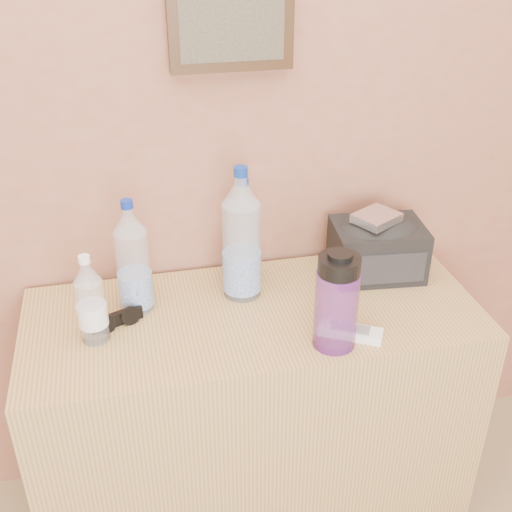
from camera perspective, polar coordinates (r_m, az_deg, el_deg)
The scene contains 11 objects.
picture_frame at distance 1.60m, azimuth -2.23°, elevation 20.49°, with size 0.30×0.03×0.25m, color #382311, non-canonical shape.
dresser at distance 1.87m, azimuth -0.20°, elevation -14.12°, with size 1.16×0.48×0.72m, color tan.
pet_large_a at distance 1.61m, azimuth -10.87°, elevation -0.57°, with size 0.08×0.08×0.30m.
pet_large_b at distance 1.68m, azimuth -1.13°, elevation 1.53°, with size 0.08×0.08×0.31m.
pet_large_c at distance 1.63m, azimuth -1.30°, elevation 1.38°, with size 0.10×0.10×0.36m.
pet_small at distance 1.54m, azimuth -14.46°, elevation -4.13°, with size 0.07×0.07×0.23m.
nalgene_bottle at distance 1.47m, azimuth 7.18°, elevation -3.98°, with size 0.10×0.10×0.25m.
sunglasses at distance 1.62m, azimuth -12.29°, elevation -5.50°, with size 0.13×0.05×0.03m, color black, non-canonical shape.
ac_remote at distance 1.57m, azimuth 8.38°, elevation -6.70°, with size 0.15×0.05×0.02m, color white.
toiletry_bag at distance 1.79m, azimuth 10.73°, elevation 0.84°, with size 0.24×0.18×0.17m, color black, non-canonical shape.
foil_packet at distance 1.73m, azimuth 10.66°, elevation 3.36°, with size 0.11×0.09×0.02m, color white.
Camera 1 is at (-0.15, 0.42, 1.66)m, focal length 45.00 mm.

